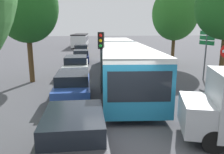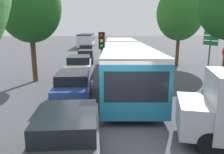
% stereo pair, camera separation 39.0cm
% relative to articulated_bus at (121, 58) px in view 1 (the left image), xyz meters
% --- Properties ---
extents(ground_plane, '(200.00, 200.00, 0.00)m').
position_rel_articulated_bus_xyz_m(ground_plane, '(-1.54, -9.42, -1.49)').
color(ground_plane, '#47474C').
extents(articulated_bus, '(4.20, 17.50, 2.57)m').
position_rel_articulated_bus_xyz_m(articulated_bus, '(0.00, 0.00, 0.00)').
color(articulated_bus, teal).
rests_on(articulated_bus, ground).
extents(city_bus_rear, '(3.37, 11.85, 2.52)m').
position_rel_articulated_bus_xyz_m(city_bus_rear, '(-3.16, 28.23, -0.03)').
color(city_bus_rear, silver).
rests_on(city_bus_rear, ground).
extents(queued_car_graphite, '(1.78, 4.07, 1.40)m').
position_rel_articulated_bus_xyz_m(queued_car_graphite, '(-3.04, -10.20, -0.77)').
color(queued_car_graphite, '#47474C').
rests_on(queued_car_graphite, ground).
extents(queued_car_blue, '(1.79, 4.09, 1.41)m').
position_rel_articulated_bus_xyz_m(queued_car_blue, '(-3.31, -4.77, -0.77)').
color(queued_car_blue, '#284799').
rests_on(queued_car_blue, ground).
extents(queued_car_white, '(1.89, 4.31, 1.49)m').
position_rel_articulated_bus_xyz_m(queued_car_white, '(-3.31, 1.36, -0.73)').
color(queued_car_white, white).
rests_on(queued_car_white, ground).
extents(queued_car_navy, '(1.71, 3.91, 1.35)m').
position_rel_articulated_bus_xyz_m(queued_car_navy, '(-2.96, 7.66, -0.80)').
color(queued_car_navy, navy).
rests_on(queued_car_navy, ground).
extents(queued_car_tan, '(1.87, 4.26, 1.47)m').
position_rel_articulated_bus_xyz_m(queued_car_tan, '(-2.99, 13.65, -0.74)').
color(queued_car_tan, tan).
rests_on(queued_car_tan, ground).
extents(traffic_light, '(0.37, 0.39, 3.40)m').
position_rel_articulated_bus_xyz_m(traffic_light, '(-1.77, -3.88, 1.01)').
color(traffic_light, '#56595E').
rests_on(traffic_light, ground).
extents(direction_sign_post, '(0.30, 1.39, 3.60)m').
position_rel_articulated_bus_xyz_m(direction_sign_post, '(5.70, -1.64, 1.08)').
color(direction_sign_post, '#56595E').
rests_on(direction_sign_post, ground).
extents(tree_left_mid, '(4.03, 4.03, 7.31)m').
position_rel_articulated_bus_xyz_m(tree_left_mid, '(-6.25, -0.63, 3.47)').
color(tree_left_mid, '#51381E').
rests_on(tree_left_mid, ground).
extents(tree_right_mid, '(4.29, 4.29, 7.49)m').
position_rel_articulated_bus_xyz_m(tree_right_mid, '(5.93, 4.53, 3.35)').
color(tree_right_mid, '#51381E').
rests_on(tree_right_mid, ground).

